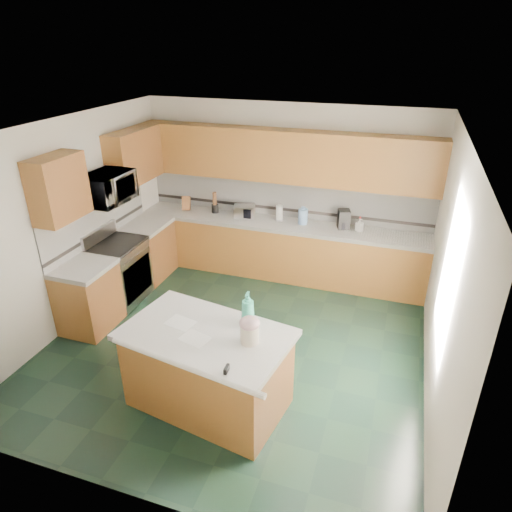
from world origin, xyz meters
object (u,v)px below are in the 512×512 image
at_px(treat_jar, 250,334).
at_px(island_top, 206,335).
at_px(soap_bottle_island, 248,308).
at_px(knife_block, 186,203).
at_px(island_base, 208,371).
at_px(toaster_oven, 244,211).
at_px(coffee_maker, 344,219).

bearing_deg(treat_jar, island_top, 174.69).
height_order(soap_bottle_island, knife_block, soap_bottle_island).
relative_size(island_base, island_top, 0.94).
xyz_separation_m(island_base, island_top, (-0.00, 0.00, 0.46)).
bearing_deg(island_top, treat_jar, 8.25).
relative_size(soap_bottle_island, toaster_oven, 1.09).
relative_size(island_top, knife_block, 7.01).
distance_m(island_base, island_top, 0.46).
height_order(island_base, island_top, island_top).
bearing_deg(toaster_oven, island_top, -93.35).
xyz_separation_m(toaster_oven, coffee_maker, (1.59, 0.03, 0.05)).
xyz_separation_m(soap_bottle_island, toaster_oven, (-1.05, 2.83, -0.08)).
distance_m(treat_jar, soap_bottle_island, 0.33).
xyz_separation_m(island_top, soap_bottle_island, (0.35, 0.29, 0.21)).
bearing_deg(knife_block, coffee_maker, -15.82).
relative_size(toaster_oven, coffee_maker, 1.15).
bearing_deg(coffee_maker, toaster_oven, 163.16).
distance_m(knife_block, toaster_oven, 1.04).
xyz_separation_m(island_top, coffee_maker, (0.89, 3.14, 0.17)).
bearing_deg(soap_bottle_island, island_top, -139.91).
xyz_separation_m(treat_jar, soap_bottle_island, (-0.12, 0.30, 0.09)).
height_order(soap_bottle_island, coffee_maker, soap_bottle_island).
bearing_deg(coffee_maker, island_top, -123.68).
distance_m(treat_jar, knife_block, 3.82).
height_order(island_base, knife_block, knife_block).
height_order(toaster_oven, coffee_maker, coffee_maker).
bearing_deg(island_top, knife_block, 128.65).
distance_m(treat_jar, coffee_maker, 3.18).
height_order(knife_block, toaster_oven, knife_block).
relative_size(knife_block, toaster_oven, 0.72).
distance_m(treat_jar, toaster_oven, 3.34).
distance_m(island_base, knife_block, 3.62).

